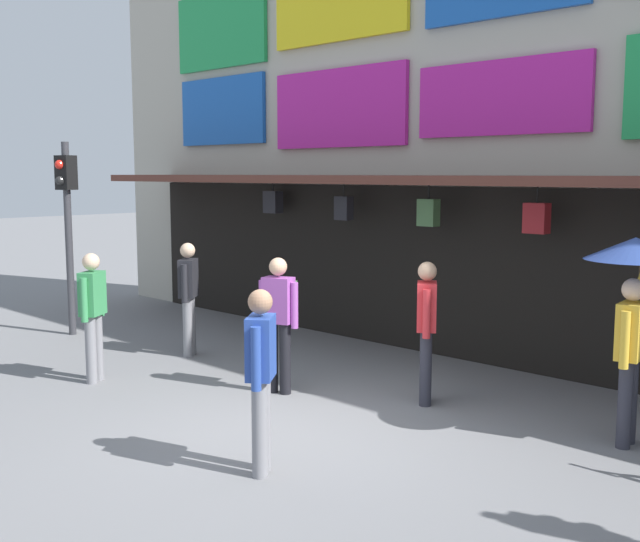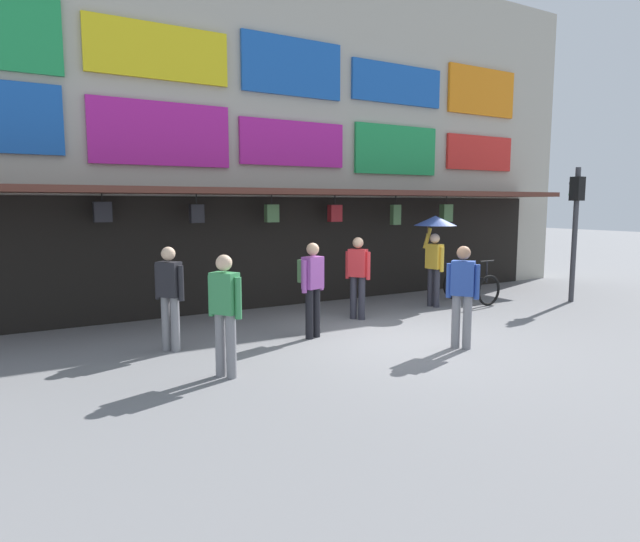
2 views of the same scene
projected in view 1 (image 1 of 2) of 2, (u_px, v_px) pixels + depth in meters
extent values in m
plane|color=slate|center=(290.00, 435.00, 7.88)|extent=(80.00, 80.00, 0.00)
cube|color=#B2AD9E|center=(525.00, 79.00, 10.67)|extent=(18.00, 1.20, 8.00)
cube|color=#592D23|center=(471.00, 180.00, 9.92)|extent=(15.30, 1.40, 0.12)
cube|color=green|center=(221.00, 30.00, 14.08)|extent=(2.47, 0.08, 1.39)
cube|color=yellow|center=(338.00, 7.00, 12.06)|extent=(2.79, 0.08, 1.06)
cube|color=blue|center=(222.00, 111.00, 14.27)|extent=(2.36, 0.08, 1.24)
cube|color=#B71E93|center=(338.00, 108.00, 12.26)|extent=(2.78, 0.08, 1.25)
cube|color=#B71E93|center=(500.00, 98.00, 10.24)|extent=(2.60, 0.08, 1.00)
cylinder|color=black|center=(273.00, 187.00, 13.05)|extent=(0.02, 0.02, 0.15)
cube|color=#232328|center=(273.00, 202.00, 13.08)|extent=(0.31, 0.19, 0.38)
cylinder|color=black|center=(344.00, 190.00, 11.75)|extent=(0.02, 0.02, 0.20)
cube|color=#232328|center=(344.00, 208.00, 11.79)|extent=(0.27, 0.16, 0.37)
cylinder|color=black|center=(429.00, 192.00, 10.59)|extent=(0.02, 0.02, 0.21)
cube|color=#477042|center=(428.00, 213.00, 10.63)|extent=(0.28, 0.17, 0.38)
cylinder|color=black|center=(537.00, 194.00, 9.51)|extent=(0.02, 0.02, 0.22)
cube|color=maroon|center=(537.00, 218.00, 9.55)|extent=(0.30, 0.18, 0.38)
cube|color=black|center=(496.00, 278.00, 10.58)|extent=(15.30, 0.04, 2.50)
cylinder|color=#38383D|center=(69.00, 240.00, 12.60)|extent=(0.12, 0.12, 3.20)
cube|color=black|center=(66.00, 173.00, 12.46)|extent=(0.33, 0.30, 0.56)
sphere|color=red|center=(59.00, 165.00, 12.33)|extent=(0.15, 0.15, 0.15)
sphere|color=black|center=(60.00, 181.00, 12.36)|extent=(0.15, 0.15, 0.15)
cylinder|color=gray|center=(98.00, 347.00, 9.94)|extent=(0.14, 0.14, 0.88)
cylinder|color=gray|center=(91.00, 350.00, 9.77)|extent=(0.14, 0.14, 0.88)
cube|color=#388E51|center=(92.00, 293.00, 9.76)|extent=(0.38, 0.42, 0.56)
sphere|color=beige|center=(91.00, 262.00, 9.71)|extent=(0.22, 0.22, 0.22)
cylinder|color=#388E51|center=(100.00, 295.00, 9.98)|extent=(0.09, 0.09, 0.56)
cylinder|color=#388E51|center=(84.00, 300.00, 9.56)|extent=(0.09, 0.09, 0.56)
cylinder|color=black|center=(285.00, 359.00, 9.30)|extent=(0.14, 0.14, 0.88)
cylinder|color=black|center=(272.00, 357.00, 9.38)|extent=(0.14, 0.14, 0.88)
cube|color=#9E4CA8|center=(278.00, 300.00, 9.25)|extent=(0.41, 0.32, 0.56)
sphere|color=tan|center=(278.00, 267.00, 9.20)|extent=(0.22, 0.22, 0.22)
cylinder|color=#9E4CA8|center=(294.00, 305.00, 9.16)|extent=(0.09, 0.09, 0.56)
cylinder|color=#9E4CA8|center=(263.00, 303.00, 9.35)|extent=(0.09, 0.09, 0.56)
cube|color=#477042|center=(284.00, 297.00, 9.39)|extent=(0.32, 0.24, 0.40)
cylinder|color=gray|center=(263.00, 423.00, 6.92)|extent=(0.14, 0.14, 0.88)
cylinder|color=gray|center=(260.00, 429.00, 6.74)|extent=(0.14, 0.14, 0.88)
cube|color=#28479E|center=(261.00, 347.00, 6.74)|extent=(0.39, 0.42, 0.56)
sphere|color=#A87A5B|center=(260.00, 302.00, 6.69)|extent=(0.22, 0.22, 0.22)
cylinder|color=#28479E|center=(265.00, 347.00, 6.96)|extent=(0.09, 0.09, 0.56)
cylinder|color=#28479E|center=(256.00, 359.00, 6.53)|extent=(0.09, 0.09, 0.56)
cylinder|color=#2D2D38|center=(625.00, 405.00, 7.45)|extent=(0.14, 0.14, 0.88)
cylinder|color=#2D2D38|center=(630.00, 400.00, 7.60)|extent=(0.14, 0.14, 0.88)
cube|color=gold|center=(631.00, 331.00, 7.43)|extent=(0.26, 0.39, 0.56)
sphere|color=beige|center=(633.00, 290.00, 7.38)|extent=(0.22, 0.22, 0.22)
cylinder|color=gold|center=(625.00, 340.00, 7.26)|extent=(0.09, 0.09, 0.56)
cylinder|color=gold|center=(639.00, 288.00, 7.56)|extent=(0.23, 0.09, 0.48)
cylinder|color=#4C3823|center=(640.00, 277.00, 7.55)|extent=(0.02, 0.02, 0.55)
cone|color=#334C99|center=(636.00, 249.00, 7.33)|extent=(0.96, 0.96, 0.22)
cylinder|color=#2D2D38|center=(426.00, 365.00, 9.00)|extent=(0.14, 0.14, 0.88)
cylinder|color=#2D2D38|center=(426.00, 369.00, 8.82)|extent=(0.14, 0.14, 0.88)
cube|color=red|center=(427.00, 306.00, 8.82)|extent=(0.39, 0.42, 0.56)
sphere|color=tan|center=(427.00, 271.00, 8.77)|extent=(0.22, 0.22, 0.22)
cylinder|color=red|center=(427.00, 307.00, 9.04)|extent=(0.09, 0.09, 0.56)
cylinder|color=red|center=(427.00, 314.00, 8.61)|extent=(0.09, 0.09, 0.56)
cylinder|color=gray|center=(188.00, 327.00, 11.19)|extent=(0.14, 0.14, 0.88)
cylinder|color=gray|center=(191.00, 325.00, 11.37)|extent=(0.14, 0.14, 0.88)
cube|color=#232328|center=(188.00, 278.00, 11.19)|extent=(0.40, 0.42, 0.56)
sphere|color=beige|center=(188.00, 250.00, 11.14)|extent=(0.22, 0.22, 0.22)
cylinder|color=#232328|center=(184.00, 284.00, 10.98)|extent=(0.09, 0.09, 0.56)
cylinder|color=#232328|center=(192.00, 279.00, 11.41)|extent=(0.09, 0.09, 0.56)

